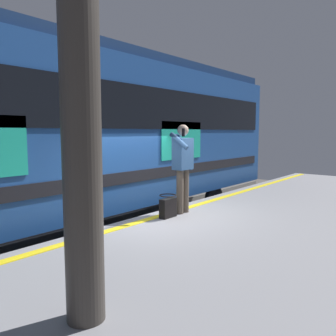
{
  "coord_description": "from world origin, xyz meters",
  "views": [
    {
      "loc": [
        4.85,
        4.43,
        2.6
      ],
      "look_at": [
        -0.24,
        0.3,
        1.9
      ],
      "focal_mm": 36.5,
      "sensor_mm": 36.0,
      "label": 1
    }
  ],
  "objects_px": {
    "passenger": "(183,161)",
    "handbag": "(168,207)",
    "train_carriage": "(59,129)",
    "station_column": "(81,123)"
  },
  "relations": [
    {
      "from": "passenger",
      "to": "handbag",
      "type": "distance_m",
      "value": 0.95
    },
    {
      "from": "train_carriage",
      "to": "station_column",
      "type": "distance_m",
      "value": 4.96
    },
    {
      "from": "handbag",
      "to": "passenger",
      "type": "bearing_deg",
      "value": -178.1
    },
    {
      "from": "passenger",
      "to": "train_carriage",
      "type": "bearing_deg",
      "value": -68.07
    },
    {
      "from": "train_carriage",
      "to": "station_column",
      "type": "relative_size",
      "value": 4.06
    },
    {
      "from": "handbag",
      "to": "station_column",
      "type": "xyz_separation_m",
      "value": [
        3.14,
        1.65,
        1.47
      ]
    },
    {
      "from": "handbag",
      "to": "station_column",
      "type": "relative_size",
      "value": 0.13
    },
    {
      "from": "train_carriage",
      "to": "station_column",
      "type": "xyz_separation_m",
      "value": [
        2.58,
        4.23,
        0.02
      ]
    },
    {
      "from": "train_carriage",
      "to": "handbag",
      "type": "relative_size",
      "value": 31.64
    },
    {
      "from": "train_carriage",
      "to": "handbag",
      "type": "xyz_separation_m",
      "value": [
        -0.56,
        2.58,
        -1.45
      ]
    }
  ]
}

